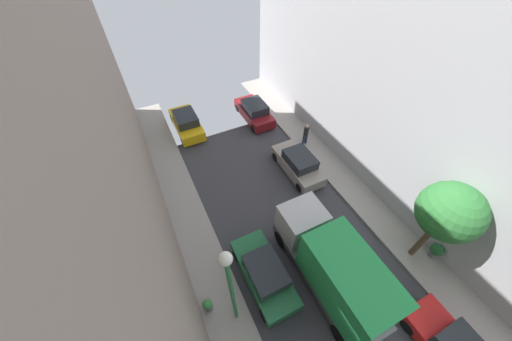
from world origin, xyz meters
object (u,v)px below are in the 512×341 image
potted_plant_0 (208,305)px  lamp_post (230,284)px  parked_car_left_4 (264,274)px  parked_car_right_3 (298,164)px  potted_plant_4 (436,251)px  pedestrian (306,134)px  parked_car_left_5 (186,123)px  street_tree_1 (450,212)px  parked_car_right_4 (254,111)px  delivery_truck (333,266)px

potted_plant_0 → lamp_post: bearing=-40.5°
parked_car_left_4 → parked_car_right_3: (5.40, 5.49, 0.00)m
potted_plant_0 → potted_plant_4: size_ratio=0.86×
pedestrian → parked_car_left_5: bearing=142.9°
parked_car_left_5 → street_tree_1: (7.58, -15.38, 3.26)m
potted_plant_0 → lamp_post: lamp_post is taller
pedestrian → street_tree_1: (0.25, -9.83, 2.91)m
parked_car_left_4 → parked_car_left_5: 13.11m
parked_car_left_4 → potted_plant_4: parked_car_left_4 is taller
potted_plant_0 → potted_plant_4: bearing=-13.7°
parked_car_right_3 → parked_car_left_4: bearing=-134.5°
parked_car_right_4 → parked_car_left_4: bearing=-114.0°
potted_plant_4 → lamp_post: lamp_post is taller
parked_car_left_4 → delivery_truck: size_ratio=0.64×
street_tree_1 → parked_car_left_5: bearing=116.2°
pedestrian → lamp_post: bearing=-137.3°
potted_plant_4 → parked_car_right_4: bearing=101.5°
parked_car_right_4 → lamp_post: size_ratio=0.68×
pedestrian → street_tree_1: size_ratio=0.33×
potted_plant_0 → parked_car_right_3: bearing=33.8°
parked_car_left_4 → lamp_post: lamp_post is taller
parked_car_left_5 → delivery_truck: bearing=-79.5°
parked_car_left_4 → street_tree_1: street_tree_1 is taller
delivery_truck → street_tree_1: 5.41m
parked_car_left_4 → street_tree_1: (7.58, -2.27, 3.26)m
parked_car_left_5 → potted_plant_0: 13.51m
delivery_truck → potted_plant_4: size_ratio=7.32×
street_tree_1 → lamp_post: lamp_post is taller
potted_plant_4 → lamp_post: bearing=169.6°
parked_car_left_5 → lamp_post: 14.59m
parked_car_right_4 → potted_plant_0: 14.77m
parked_car_left_4 → delivery_truck: 3.25m
parked_car_right_3 → parked_car_right_4: (0.00, 6.64, 0.00)m
delivery_truck → street_tree_1: (4.88, -0.82, 2.19)m
parked_car_right_3 → lamp_post: 10.32m
parked_car_left_4 → lamp_post: bearing=-153.5°
lamp_post → street_tree_1: bearing=-7.9°
street_tree_1 → potted_plant_4: bearing=-33.4°
parked_car_right_4 → potted_plant_4: size_ratio=4.66×
delivery_truck → potted_plant_0: size_ratio=8.52×
street_tree_1 → delivery_truck: bearing=170.5°
delivery_truck → potted_plant_4: delivery_truck is taller
parked_car_left_4 → pedestrian: (7.33, 7.56, 0.35)m
parked_car_left_5 → lamp_post: (-1.90, -14.05, 3.44)m
parked_car_left_5 → pedestrian: 9.19m
parked_car_left_5 → pedestrian: (7.33, -5.55, 0.35)m
parked_car_right_3 → lamp_post: (-7.30, -6.43, 3.44)m
delivery_truck → parked_car_right_3: bearing=68.7°
parked_car_left_4 → lamp_post: 4.04m
potted_plant_0 → lamp_post: (1.01, -0.86, 3.59)m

